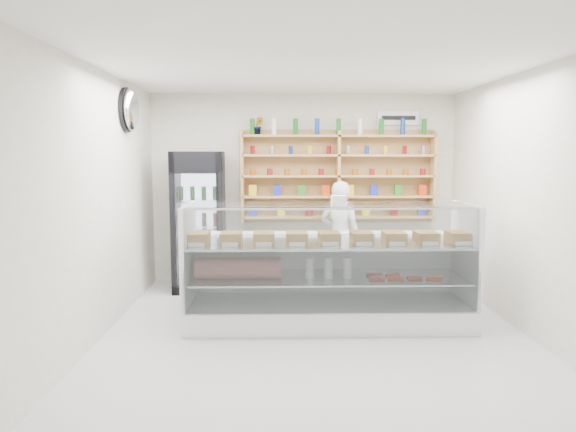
{
  "coord_description": "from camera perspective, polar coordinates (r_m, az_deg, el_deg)",
  "views": [
    {
      "loc": [
        -0.41,
        -5.17,
        1.91
      ],
      "look_at": [
        -0.27,
        0.9,
        1.18
      ],
      "focal_mm": 32.0,
      "sensor_mm": 36.0,
      "label": 1
    }
  ],
  "objects": [
    {
      "name": "security_mirror",
      "position": [
        6.63,
        -17.06,
        11.2
      ],
      "size": [
        0.15,
        0.5,
        0.5
      ],
      "primitive_type": "ellipsoid",
      "color": "silver",
      "rests_on": "left_wall"
    },
    {
      "name": "room",
      "position": [
        5.21,
        3.18,
        1.19
      ],
      "size": [
        5.0,
        5.0,
        5.0
      ],
      "color": "#BDBCC2",
      "rests_on": "ground"
    },
    {
      "name": "display_counter",
      "position": [
        5.88,
        4.43,
        -8.37
      ],
      "size": [
        3.16,
        0.94,
        1.37
      ],
      "color": "white",
      "rests_on": "floor"
    },
    {
      "name": "potted_plant",
      "position": [
        7.53,
        -3.31,
        9.96
      ],
      "size": [
        0.14,
        0.11,
        0.26
      ],
      "primitive_type": "imported",
      "rotation": [
        0.0,
        0.0,
        -0.0
      ],
      "color": "#1E6626",
      "rests_on": "wall_shelving"
    },
    {
      "name": "shop_worker",
      "position": [
        7.22,
        5.8,
        -2.23
      ],
      "size": [
        0.67,
        0.57,
        1.56
      ],
      "primitive_type": "imported",
      "rotation": [
        0.0,
        0.0,
        2.73
      ],
      "color": "silver",
      "rests_on": "floor"
    },
    {
      "name": "drinks_cooler",
      "position": [
        7.33,
        -9.85,
        -0.56
      ],
      "size": [
        0.73,
        0.71,
        1.95
      ],
      "rotation": [
        0.0,
        0.0,
        0.03
      ],
      "color": "black",
      "rests_on": "floor"
    },
    {
      "name": "wall_sign",
      "position": [
        7.87,
        12.17,
        10.61
      ],
      "size": [
        0.62,
        0.03,
        0.2
      ],
      "primitive_type": "cube",
      "color": "white",
      "rests_on": "back_wall"
    },
    {
      "name": "wall_shelving",
      "position": [
        7.57,
        5.58,
        4.4
      ],
      "size": [
        2.84,
        0.28,
        1.33
      ],
      "color": "tan",
      "rests_on": "back_wall"
    }
  ]
}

